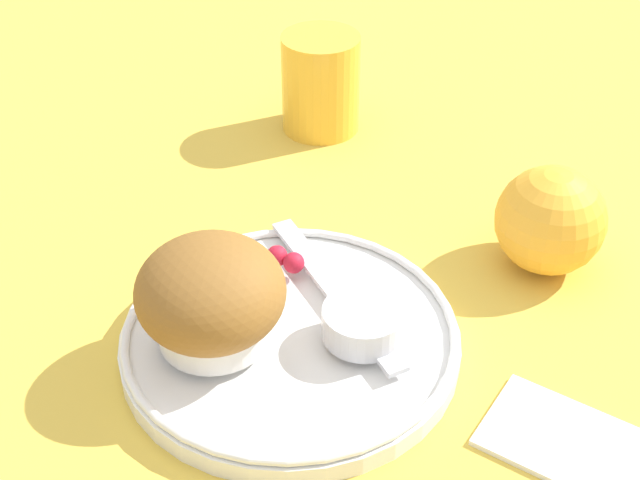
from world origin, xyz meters
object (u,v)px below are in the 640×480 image
(butter_knife, at_px, (334,290))
(juice_glass, at_px, (321,83))
(muffin, at_px, (211,298))
(orange_fruit, at_px, (550,220))

(butter_knife, relative_size, juice_glass, 1.76)
(muffin, bearing_deg, butter_knife, 62.41)
(muffin, relative_size, orange_fruit, 1.18)
(orange_fruit, bearing_deg, juice_glass, 162.14)
(muffin, bearing_deg, orange_fruit, 56.22)
(butter_knife, distance_m, juice_glass, 0.26)
(butter_knife, bearing_deg, muffin, -87.27)
(orange_fruit, bearing_deg, muffin, -123.78)
(muffin, relative_size, juice_glass, 1.06)
(muffin, xyz_separation_m, butter_knife, (0.04, 0.08, -0.03))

